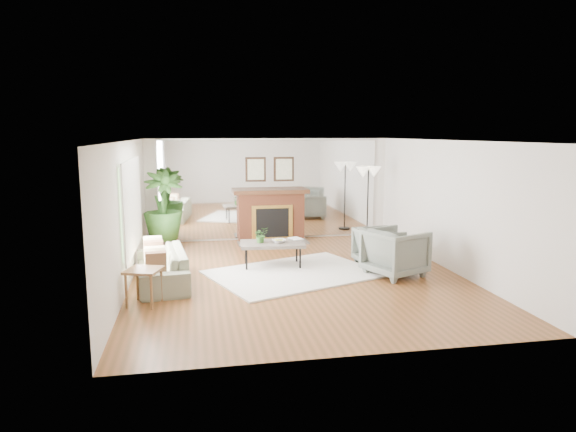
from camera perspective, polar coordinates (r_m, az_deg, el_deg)
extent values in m
plane|color=brown|center=(9.60, 1.06, -6.72)|extent=(7.00, 7.00, 0.00)
cube|color=silver|center=(9.22, -17.43, 0.14)|extent=(0.02, 7.00, 2.50)
cube|color=silver|center=(10.35, 17.52, 1.10)|extent=(0.02, 7.00, 2.50)
cube|color=silver|center=(12.75, -2.06, 2.98)|extent=(6.00, 0.02, 2.50)
cube|color=silver|center=(12.73, -2.04, 2.97)|extent=(5.40, 0.04, 2.40)
cube|color=#B2E09E|center=(9.60, -17.01, 1.11)|extent=(0.04, 2.40, 1.50)
cube|color=brown|center=(12.63, -1.90, -0.05)|extent=(1.60, 0.40, 1.20)
cube|color=gold|center=(12.45, -1.75, -0.75)|extent=(1.00, 0.04, 0.85)
cube|color=black|center=(12.43, -1.74, -0.77)|extent=(0.80, 0.04, 0.70)
cube|color=#63584E|center=(12.40, -1.64, -2.98)|extent=(1.70, 0.55, 0.03)
cube|color=#4A2817|center=(12.53, -1.90, 2.73)|extent=(1.85, 0.46, 0.10)
cube|color=black|center=(12.60, -3.61, 5.18)|extent=(0.50, 0.04, 0.60)
cube|color=black|center=(12.70, -0.46, 5.23)|extent=(0.50, 0.04, 0.60)
cube|color=white|center=(9.73, 0.71, -6.41)|extent=(3.55, 3.06, 0.03)
cube|color=#63584E|center=(10.15, -1.75, -3.12)|extent=(1.30, 0.82, 0.06)
cylinder|color=black|center=(9.92, -4.63, -4.91)|extent=(0.04, 0.04, 0.44)
cylinder|color=black|center=(10.01, 1.36, -4.76)|extent=(0.04, 0.04, 0.44)
cylinder|color=black|center=(10.43, -4.72, -4.21)|extent=(0.04, 0.04, 0.44)
cylinder|color=black|center=(10.51, 0.98, -4.08)|extent=(0.04, 0.04, 0.44)
imported|color=gray|center=(9.37, -13.85, -5.48)|extent=(1.04, 2.14, 0.60)
imported|color=slate|center=(10.47, 10.04, -3.37)|extent=(0.92, 0.90, 0.76)
imported|color=slate|center=(9.77, 11.84, -3.96)|extent=(1.26, 1.25, 0.89)
cube|color=brown|center=(8.23, -15.77, -5.82)|extent=(0.64, 0.64, 0.04)
cylinder|color=brown|center=(8.21, -17.54, -7.98)|extent=(0.04, 0.04, 0.54)
cylinder|color=brown|center=(8.05, -14.94, -8.20)|extent=(0.04, 0.04, 0.54)
cylinder|color=brown|center=(8.56, -16.38, -7.22)|extent=(0.04, 0.04, 0.54)
cylinder|color=brown|center=(8.41, -13.87, -7.41)|extent=(0.04, 0.04, 0.54)
cylinder|color=black|center=(11.94, -13.56, -2.87)|extent=(0.52, 0.52, 0.37)
imported|color=#305B21|center=(11.79, -13.72, 1.16)|extent=(1.10, 1.10, 1.54)
cylinder|color=black|center=(12.53, 8.73, -2.92)|extent=(0.31, 0.31, 0.04)
cylinder|color=black|center=(12.38, 8.83, 1.02)|extent=(0.03, 0.03, 1.78)
cone|color=beige|center=(12.24, 8.34, 4.88)|extent=(0.33, 0.33, 0.25)
cone|color=beige|center=(12.33, 9.52, 4.88)|extent=(0.33, 0.33, 0.25)
imported|color=#305B21|center=(10.10, -3.02, -2.10)|extent=(0.33, 0.30, 0.31)
imported|color=brown|center=(10.11, -1.02, -2.79)|extent=(0.32, 0.32, 0.07)
imported|color=brown|center=(10.36, 0.35, -2.61)|extent=(0.32, 0.36, 0.02)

